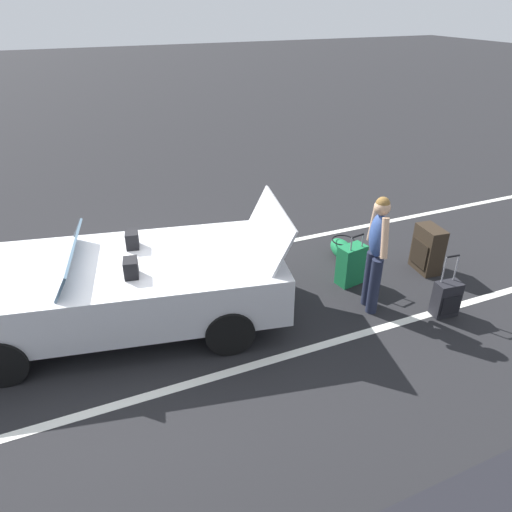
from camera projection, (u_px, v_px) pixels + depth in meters
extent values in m
plane|color=black|center=(126.00, 324.00, 6.22)|extent=(80.00, 80.00, 0.00)
cube|color=silver|center=(112.00, 277.00, 7.26)|extent=(18.00, 0.12, 0.01)
cube|color=silver|center=(147.00, 397.00, 5.09)|extent=(18.00, 0.12, 0.01)
cube|color=silver|center=(119.00, 284.00, 5.92)|extent=(4.36, 2.51, 0.64)
cube|color=silver|center=(0.00, 305.00, 5.71)|extent=(1.61, 1.89, 0.38)
cube|color=slate|center=(70.00, 256.00, 5.59)|extent=(0.47, 1.56, 0.31)
cube|color=black|center=(131.00, 268.00, 5.43)|extent=(0.20, 0.25, 0.22)
cube|color=black|center=(132.00, 240.00, 6.06)|extent=(0.20, 0.25, 0.22)
cube|color=silver|center=(269.00, 228.00, 5.98)|extent=(0.59, 1.53, 0.59)
cylinder|color=black|center=(2.00, 361.00, 5.15)|extent=(0.63, 0.33, 0.60)
cylinder|color=black|center=(32.00, 283.00, 6.53)|extent=(0.63, 0.33, 0.60)
cylinder|color=black|center=(229.00, 331.00, 5.61)|extent=(0.63, 0.33, 0.60)
cylinder|color=black|center=(212.00, 264.00, 6.99)|extent=(0.63, 0.33, 0.60)
cube|color=#2D2319|center=(428.00, 249.00, 7.27)|extent=(0.33, 0.51, 0.74)
cube|color=black|center=(419.00, 254.00, 7.26)|extent=(0.06, 0.38, 0.41)
sphere|color=black|center=(436.00, 273.00, 7.32)|extent=(0.04, 0.04, 0.04)
sphere|color=black|center=(423.00, 263.00, 7.60)|extent=(0.04, 0.04, 0.04)
cube|color=#19723F|center=(351.00, 265.00, 6.96)|extent=(0.43, 0.30, 0.62)
cube|color=#13562F|center=(345.00, 264.00, 7.08)|extent=(0.32, 0.07, 0.34)
cylinder|color=gray|center=(351.00, 244.00, 6.66)|extent=(0.02, 0.02, 0.20)
cylinder|color=gray|center=(363.00, 240.00, 6.77)|extent=(0.02, 0.02, 0.20)
cylinder|color=black|center=(358.00, 236.00, 6.66)|extent=(0.22, 0.06, 0.03)
sphere|color=black|center=(346.00, 287.00, 6.97)|extent=(0.04, 0.04, 0.04)
sphere|color=black|center=(360.00, 281.00, 7.10)|extent=(0.04, 0.04, 0.04)
cube|color=black|center=(446.00, 299.00, 6.29)|extent=(0.36, 0.24, 0.50)
cube|color=black|center=(451.00, 306.00, 6.22)|extent=(0.27, 0.05, 0.28)
cylinder|color=gray|center=(456.00, 268.00, 6.14)|extent=(0.02, 0.02, 0.38)
cylinder|color=gray|center=(444.00, 270.00, 6.10)|extent=(0.02, 0.02, 0.38)
cylinder|color=black|center=(453.00, 256.00, 6.03)|extent=(0.19, 0.05, 0.03)
sphere|color=black|center=(447.00, 308.00, 6.49)|extent=(0.04, 0.04, 0.04)
sphere|color=black|center=(432.00, 311.00, 6.43)|extent=(0.04, 0.04, 0.04)
ellipsoid|color=#19723F|center=(342.00, 250.00, 7.71)|extent=(0.36, 0.66, 0.30)
torus|color=black|center=(343.00, 240.00, 7.62)|extent=(0.40, 0.40, 0.02)
cylinder|color=#1E2338|center=(374.00, 286.00, 6.27)|extent=(0.18, 0.18, 0.82)
cylinder|color=#1E2338|center=(369.00, 278.00, 6.44)|extent=(0.18, 0.18, 0.82)
ellipsoid|color=#334C8C|center=(378.00, 236.00, 6.01)|extent=(0.30, 0.37, 0.60)
sphere|color=tan|center=(382.00, 207.00, 5.81)|extent=(0.21, 0.21, 0.21)
sphere|color=olive|center=(383.00, 204.00, 5.79)|extent=(0.18, 0.18, 0.18)
cylinder|color=tan|center=(385.00, 238.00, 5.80)|extent=(0.14, 0.21, 0.53)
cylinder|color=tan|center=(373.00, 224.00, 6.15)|extent=(0.14, 0.21, 0.53)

